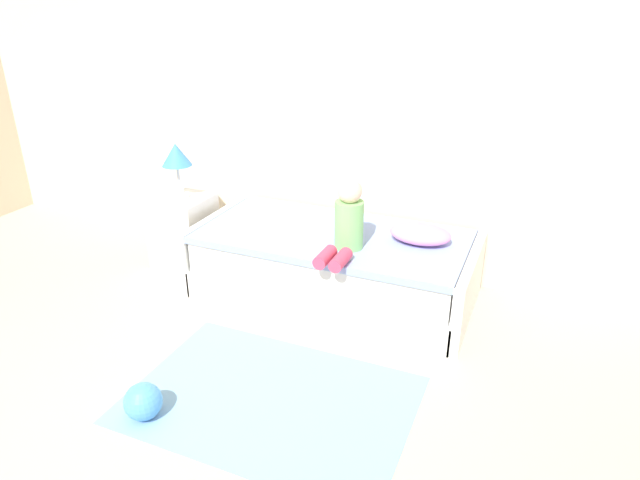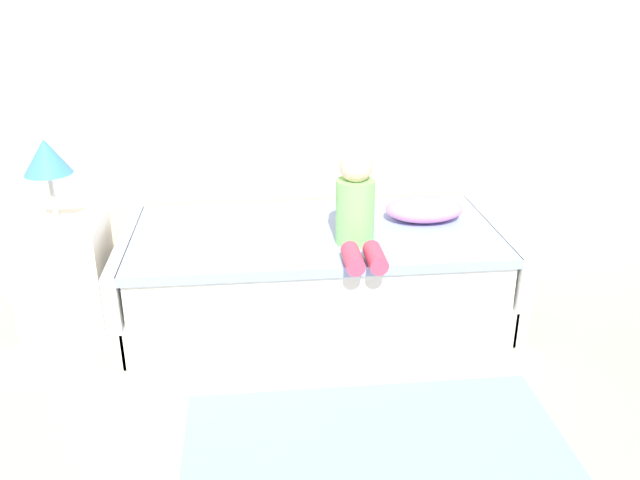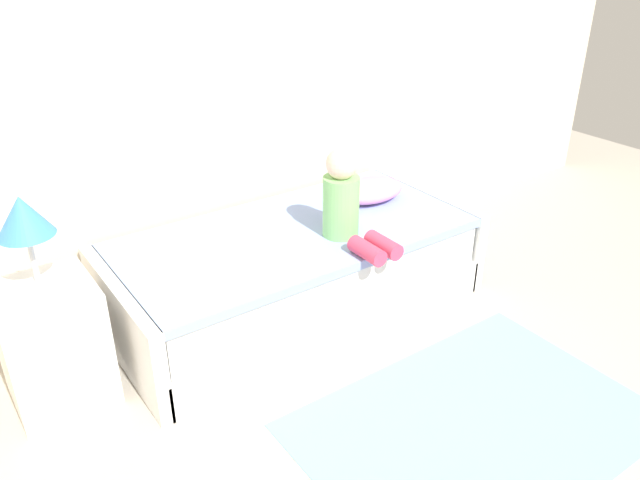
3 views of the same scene
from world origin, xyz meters
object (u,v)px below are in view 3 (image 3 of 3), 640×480
Objects in this scene: child_figure at (346,204)px; bed at (295,270)px; table_lamp at (24,221)px; nightstand at (53,344)px; pillow at (371,190)px.

bed is at bearing 129.58° from child_figure.
table_lamp is 0.88× the size of child_figure.
nightstand is at bearing -179.83° from bed.
bed is 0.71m from pillow.
pillow is (0.44, 0.33, -0.14)m from child_figure.
bed is at bearing 0.17° from table_lamp.
child_figure reaches higher than nightstand.
table_lamp is (-1.35, -0.00, 0.69)m from bed.
nightstand is 0.64m from table_lamp.
table_lamp reaches higher than nightstand.
nightstand is 1.33× the size of table_lamp.
table_lamp is at bearing -177.00° from pillow.
child_figure is at bearing -50.42° from bed.
bed is at bearing 0.17° from nightstand.
bed is 4.80× the size of pillow.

